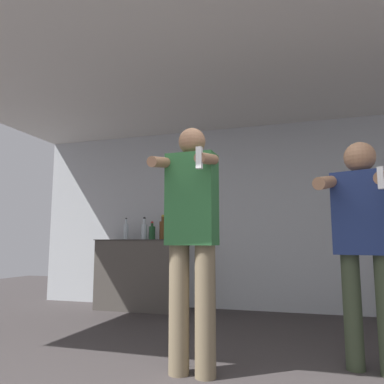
{
  "coord_description": "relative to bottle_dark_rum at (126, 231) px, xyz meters",
  "views": [
    {
      "loc": [
        0.52,
        -1.87,
        0.89
      ],
      "look_at": [
        -0.27,
        0.69,
        1.26
      ],
      "focal_mm": 35.0,
      "sensor_mm": 36.0,
      "label": 1
    }
  ],
  "objects": [
    {
      "name": "person_woman_foreground",
      "position": [
        1.69,
        -2.3,
        -0.11
      ],
      "size": [
        0.42,
        0.47,
        1.74
      ],
      "color": "#75664C",
      "rests_on": "ground_plane"
    },
    {
      "name": "bottle_clear_vodka",
      "position": [
        0.4,
        0.0,
        -0.02
      ],
      "size": [
        0.09,
        0.09,
        0.26
      ],
      "color": "#194723",
      "rests_on": "counter"
    },
    {
      "name": "bottle_tall_gin",
      "position": [
        0.56,
        0.0,
        0.02
      ],
      "size": [
        0.09,
        0.09,
        0.34
      ],
      "color": "#563314",
      "rests_on": "counter"
    },
    {
      "name": "bottle_red_label",
      "position": [
        0.28,
        0.0,
        0.0
      ],
      "size": [
        0.08,
        0.08,
        0.32
      ],
      "color": "silver",
      "rests_on": "counter"
    },
    {
      "name": "ceiling_slab",
      "position": [
        1.96,
        -1.33,
        1.51
      ],
      "size": [
        7.0,
        3.83,
        0.05
      ],
      "color": "silver",
      "rests_on": "wall_back"
    },
    {
      "name": "wall_back",
      "position": [
        1.96,
        0.36,
        0.21
      ],
      "size": [
        7.0,
        0.06,
        2.55
      ],
      "color": "#B2B7BC",
      "rests_on": "ground_plane"
    },
    {
      "name": "counter",
      "position": [
        0.23,
        0.02,
        -0.59
      ],
      "size": [
        1.14,
        0.64,
        0.95
      ],
      "color": "#47423D",
      "rests_on": "ground_plane"
    },
    {
      "name": "person_man_side",
      "position": [
        2.87,
        -1.88,
        -0.09
      ],
      "size": [
        0.58,
        0.63,
        1.65
      ],
      "color": "#38422D",
      "rests_on": "ground_plane"
    },
    {
      "name": "bottle_dark_rum",
      "position": [
        0.0,
        0.0,
        0.0
      ],
      "size": [
        0.07,
        0.07,
        0.31
      ],
      "color": "silver",
      "rests_on": "counter"
    },
    {
      "name": "bottle_amber_bourbon",
      "position": [
        0.69,
        0.0,
        -0.02
      ],
      "size": [
        0.06,
        0.06,
        0.26
      ],
      "color": "maroon",
      "rests_on": "counter"
    }
  ]
}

